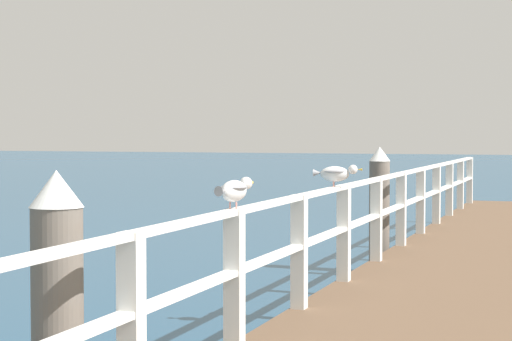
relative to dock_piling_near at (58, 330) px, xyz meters
name	(u,v)px	position (x,y,z in m)	size (l,w,h in m)	color
pier_deck	(503,286)	(1.82, 6.29, -0.66)	(3.03, 20.10, 0.44)	brown
pier_railing	(376,209)	(0.38, 6.29, 0.16)	(0.12, 18.62, 0.97)	silver
dock_piling_near	(58,330)	(0.00, 0.00, 0.00)	(0.29, 0.29, 1.74)	#6B6056
dock_piling_far	(379,209)	(0.00, 8.24, 0.00)	(0.29, 0.29, 1.74)	#6B6056
seagull_foreground	(234,190)	(0.38, 1.66, 0.67)	(0.21, 0.48, 0.21)	white
seagull_background	(336,173)	(0.39, 4.39, 0.67)	(0.48, 0.21, 0.21)	white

